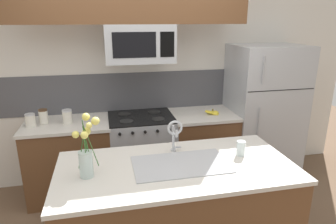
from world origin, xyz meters
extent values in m
cube|color=silver|center=(0.30, 1.28, 1.30)|extent=(5.20, 0.10, 2.60)
cube|color=#4C4C51|center=(0.00, 1.22, 1.15)|extent=(3.38, 0.01, 0.48)
cube|color=brown|center=(-0.84, 0.90, 0.44)|extent=(0.92, 0.62, 0.88)
cube|color=beige|center=(-0.84, 0.90, 0.89)|extent=(0.95, 0.65, 0.03)
cube|color=brown|center=(0.77, 0.90, 0.44)|extent=(0.77, 0.62, 0.88)
cube|color=beige|center=(0.77, 0.90, 0.89)|extent=(0.80, 0.65, 0.03)
cube|color=#A8AAAF|center=(0.00, 0.90, 0.46)|extent=(0.76, 0.62, 0.91)
cube|color=black|center=(0.00, 0.90, 0.92)|extent=(0.76, 0.62, 0.01)
cylinder|color=black|center=(-0.18, 0.76, 0.93)|extent=(0.15, 0.15, 0.01)
cylinder|color=black|center=(0.18, 0.76, 0.93)|extent=(0.15, 0.15, 0.01)
cylinder|color=black|center=(-0.18, 1.04, 0.93)|extent=(0.15, 0.15, 0.01)
cylinder|color=black|center=(0.18, 1.04, 0.93)|extent=(0.15, 0.15, 0.01)
cylinder|color=black|center=(-0.27, 0.58, 0.85)|extent=(0.03, 0.02, 0.03)
cylinder|color=black|center=(-0.14, 0.58, 0.85)|extent=(0.03, 0.02, 0.03)
cylinder|color=black|center=(0.00, 0.58, 0.85)|extent=(0.03, 0.02, 0.03)
cylinder|color=black|center=(0.14, 0.58, 0.85)|extent=(0.03, 0.02, 0.03)
cylinder|color=black|center=(0.27, 0.58, 0.85)|extent=(0.03, 0.02, 0.03)
cube|color=#A8AAAF|center=(0.00, 0.88, 1.77)|extent=(0.74, 0.40, 0.40)
cube|color=black|center=(-0.07, 0.68, 1.77)|extent=(0.45, 0.00, 0.26)
cube|color=black|center=(0.27, 0.68, 1.77)|extent=(0.15, 0.00, 0.26)
cube|color=#A8AAAF|center=(1.59, 0.92, 0.86)|extent=(0.87, 0.72, 1.72)
cube|color=black|center=(1.59, 0.56, 1.24)|extent=(0.84, 0.00, 0.01)
cylinder|color=#99999E|center=(1.32, 0.54, 1.48)|extent=(0.01, 0.01, 0.31)
cylinder|color=#99999E|center=(1.32, 0.54, 0.72)|extent=(0.01, 0.01, 0.65)
cylinder|color=silver|center=(-1.20, 0.86, 0.97)|extent=(0.10, 0.10, 0.13)
cylinder|color=#B2B2B7|center=(-1.20, 0.86, 1.04)|extent=(0.10, 0.10, 0.01)
cylinder|color=silver|center=(-1.08, 0.93, 0.98)|extent=(0.10, 0.10, 0.15)
cylinder|color=#4C331E|center=(-1.08, 0.93, 1.07)|extent=(0.09, 0.09, 0.02)
cylinder|color=silver|center=(-0.82, 0.88, 0.98)|extent=(0.11, 0.11, 0.14)
cylinder|color=#B2B2B7|center=(-0.82, 0.88, 1.06)|extent=(0.10, 0.10, 0.02)
ellipsoid|color=yellow|center=(0.86, 0.83, 0.93)|extent=(0.16, 0.13, 0.07)
ellipsoid|color=yellow|center=(0.86, 0.85, 0.93)|extent=(0.17, 0.10, 0.05)
ellipsoid|color=yellow|center=(0.87, 0.83, 0.93)|extent=(0.18, 0.05, 0.07)
ellipsoid|color=yellow|center=(0.87, 0.85, 0.93)|extent=(0.18, 0.06, 0.05)
ellipsoid|color=yellow|center=(0.88, 0.83, 0.93)|extent=(0.17, 0.10, 0.07)
ellipsoid|color=yellow|center=(0.88, 0.85, 0.93)|extent=(0.15, 0.14, 0.05)
cylinder|color=brown|center=(0.87, 0.84, 0.96)|extent=(0.02, 0.02, 0.03)
cube|color=brown|center=(0.12, -0.35, 0.44)|extent=(1.85, 0.88, 0.88)
cube|color=beige|center=(0.12, -0.35, 0.89)|extent=(1.88, 0.91, 0.03)
cube|color=#ADAFB5|center=(0.15, -0.35, 0.91)|extent=(0.76, 0.44, 0.01)
cube|color=#ADAFB5|center=(-0.02, -0.35, 0.84)|extent=(0.30, 0.33, 0.15)
cube|color=#ADAFB5|center=(0.33, -0.35, 0.84)|extent=(0.30, 0.33, 0.15)
cylinder|color=#B7BABF|center=(0.15, -0.09, 0.92)|extent=(0.04, 0.04, 0.02)
cylinder|color=#B7BABF|center=(0.15, -0.09, 1.04)|extent=(0.02, 0.02, 0.22)
torus|color=#B7BABF|center=(0.15, -0.14, 1.15)|extent=(0.13, 0.02, 0.13)
cylinder|color=#B7BABF|center=(0.15, -0.20, 1.12)|extent=(0.02, 0.02, 0.06)
cube|color=#B7BABF|center=(0.19, -0.09, 0.95)|extent=(0.07, 0.01, 0.01)
cylinder|color=silver|center=(0.70, -0.29, 0.97)|extent=(0.07, 0.07, 0.13)
cylinder|color=silver|center=(-0.57, -0.38, 1.01)|extent=(0.10, 0.10, 0.20)
cylinder|color=silver|center=(-0.57, -0.38, 0.95)|extent=(0.09, 0.09, 0.06)
cylinder|color=#386B2D|center=(-0.60, -0.37, 1.11)|extent=(0.06, 0.02, 0.27)
sphere|color=#EFE066|center=(-0.63, -0.36, 1.24)|extent=(0.05, 0.05, 0.05)
cylinder|color=#386B2D|center=(-0.56, -0.37, 1.11)|extent=(0.03, 0.03, 0.28)
sphere|color=#EFE066|center=(-0.55, -0.35, 1.26)|extent=(0.06, 0.06, 0.06)
cylinder|color=#386B2D|center=(-0.57, -0.40, 1.11)|extent=(0.01, 0.04, 0.28)
sphere|color=#EFE066|center=(-0.56, -0.41, 1.25)|extent=(0.05, 0.05, 0.05)
cylinder|color=#386B2D|center=(-0.56, -0.35, 1.16)|extent=(0.03, 0.07, 0.38)
sphere|color=#EFE066|center=(-0.55, -0.31, 1.35)|extent=(0.06, 0.06, 0.06)
cylinder|color=#386B2D|center=(-0.53, -0.37, 1.15)|extent=(0.09, 0.03, 0.35)
sphere|color=#EFE066|center=(-0.48, -0.36, 1.33)|extent=(0.06, 0.06, 0.06)
cylinder|color=#386B2D|center=(-0.55, -0.38, 1.14)|extent=(0.05, 0.01, 0.34)
sphere|color=#EFE066|center=(-0.53, -0.38, 1.31)|extent=(0.04, 0.04, 0.04)
camera|label=1|loc=(-0.41, -2.43, 2.03)|focal=32.00mm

